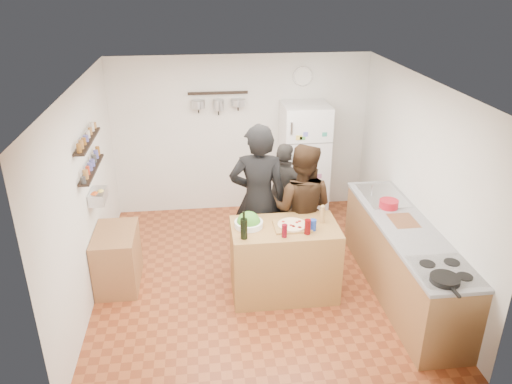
{
  "coord_description": "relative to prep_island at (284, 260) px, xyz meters",
  "views": [
    {
      "loc": [
        -0.66,
        -5.43,
        3.64
      ],
      "look_at": [
        0.0,
        0.1,
        1.15
      ],
      "focal_mm": 35.0,
      "sensor_mm": 36.0,
      "label": 1
    }
  ],
  "objects": [
    {
      "name": "room_shell",
      "position": [
        -0.28,
        0.77,
        0.79
      ],
      "size": [
        4.2,
        4.2,
        4.2
      ],
      "color": "brown",
      "rests_on": "ground"
    },
    {
      "name": "prep_island",
      "position": [
        0.0,
        0.0,
        0.0
      ],
      "size": [
        1.25,
        0.72,
        0.91
      ],
      "primitive_type": "cube",
      "color": "#A5763C",
      "rests_on": "floor"
    },
    {
      "name": "pizza_board",
      "position": [
        0.08,
        -0.02,
        0.47
      ],
      "size": [
        0.42,
        0.34,
        0.02
      ],
      "primitive_type": "cube",
      "color": "olive",
      "rests_on": "prep_island"
    },
    {
      "name": "pizza",
      "position": [
        0.08,
        -0.02,
        0.48
      ],
      "size": [
        0.34,
        0.34,
        0.02
      ],
      "primitive_type": "cylinder",
      "color": "beige",
      "rests_on": "pizza_board"
    },
    {
      "name": "salad_bowl",
      "position": [
        -0.42,
        0.05,
        0.49
      ],
      "size": [
        0.33,
        0.33,
        0.07
      ],
      "primitive_type": "cylinder",
      "color": "silver",
      "rests_on": "prep_island"
    },
    {
      "name": "wine_bottle",
      "position": [
        -0.5,
        -0.22,
        0.57
      ],
      "size": [
        0.08,
        0.08,
        0.24
      ],
      "primitive_type": "cylinder",
      "color": "black",
      "rests_on": "prep_island"
    },
    {
      "name": "wine_glass_near",
      "position": [
        -0.05,
        -0.24,
        0.53
      ],
      "size": [
        0.06,
        0.06,
        0.15
      ],
      "primitive_type": "cylinder",
      "color": "#560712",
      "rests_on": "prep_island"
    },
    {
      "name": "wine_glass_far",
      "position": [
        0.22,
        -0.2,
        0.54
      ],
      "size": [
        0.07,
        0.07,
        0.17
      ],
      "primitive_type": "cylinder",
      "color": "#530709",
      "rests_on": "prep_island"
    },
    {
      "name": "pepper_mill",
      "position": [
        0.45,
        0.05,
        0.55
      ],
      "size": [
        0.06,
        0.06,
        0.18
      ],
      "primitive_type": "cylinder",
      "color": "#A77C46",
      "rests_on": "prep_island"
    },
    {
      "name": "salt_canister",
      "position": [
        0.3,
        -0.12,
        0.52
      ],
      "size": [
        0.08,
        0.08,
        0.13
      ],
      "primitive_type": "cylinder",
      "color": "navy",
      "rests_on": "prep_island"
    },
    {
      "name": "person_left",
      "position": [
        -0.24,
        0.57,
        0.54
      ],
      "size": [
        0.78,
        0.57,
        1.99
      ],
      "primitive_type": "imported",
      "rotation": [
        0.0,
        0.0,
        3.0
      ],
      "color": "black",
      "rests_on": "floor"
    },
    {
      "name": "person_center",
      "position": [
        0.3,
        0.54,
        0.41
      ],
      "size": [
        1.02,
        0.92,
        1.73
      ],
      "primitive_type": "imported",
      "rotation": [
        0.0,
        0.0,
        2.76
      ],
      "color": "black",
      "rests_on": "floor"
    },
    {
      "name": "person_back",
      "position": [
        0.18,
        1.05,
        0.32
      ],
      "size": [
        0.98,
        0.79,
        1.56
      ],
      "primitive_type": "imported",
      "rotation": [
        0.0,
        0.0,
        2.62
      ],
      "color": "#2A2825",
      "rests_on": "floor"
    },
    {
      "name": "counter_run",
      "position": [
        1.42,
        -0.17,
        -0.01
      ],
      "size": [
        0.63,
        2.63,
        0.9
      ],
      "primitive_type": "cube",
      "color": "#9E7042",
      "rests_on": "floor"
    },
    {
      "name": "stove_top",
      "position": [
        1.42,
        -1.12,
        0.46
      ],
      "size": [
        0.6,
        0.62,
        0.02
      ],
      "primitive_type": "cube",
      "color": "white",
      "rests_on": "counter_run"
    },
    {
      "name": "skillet",
      "position": [
        1.32,
        -1.3,
        0.49
      ],
      "size": [
        0.28,
        0.28,
        0.05
      ],
      "primitive_type": "cylinder",
      "color": "black",
      "rests_on": "stove_top"
    },
    {
      "name": "sink",
      "position": [
        1.42,
        0.68,
        0.46
      ],
      "size": [
        0.5,
        0.8,
        0.03
      ],
      "primitive_type": "cube",
      "color": "silver",
      "rests_on": "counter_run"
    },
    {
      "name": "cutting_board",
      "position": [
        1.42,
        -0.04,
        0.46
      ],
      "size": [
        0.3,
        0.4,
        0.02
      ],
      "primitive_type": "cube",
      "color": "brown",
      "rests_on": "counter_run"
    },
    {
      "name": "red_bowl",
      "position": [
        1.37,
        0.33,
        0.51
      ],
      "size": [
        0.24,
        0.24,
        0.1
      ],
      "primitive_type": "cylinder",
      "color": "#AC1322",
      "rests_on": "counter_run"
    },
    {
      "name": "fridge",
      "position": [
        0.67,
        2.13,
        0.45
      ],
      "size": [
        0.7,
        0.68,
        1.8
      ],
      "primitive_type": "cube",
      "color": "white",
      "rests_on": "floor"
    },
    {
      "name": "wall_clock",
      "position": [
        0.67,
        2.46,
        1.69
      ],
      "size": [
        0.3,
        0.03,
        0.3
      ],
      "primitive_type": "cylinder",
      "rotation": [
        1.57,
        0.0,
        0.0
      ],
      "color": "silver",
      "rests_on": "back_wall"
    },
    {
      "name": "spice_shelf_lower",
      "position": [
        -2.21,
        0.58,
        1.04
      ],
      "size": [
        0.12,
        1.0,
        0.02
      ],
      "primitive_type": "cube",
      "color": "black",
      "rests_on": "left_wall"
    },
    {
      "name": "spice_shelf_upper",
      "position": [
        -2.21,
        0.58,
        1.4
      ],
      "size": [
        0.12,
        1.0,
        0.02
      ],
      "primitive_type": "cube",
      "color": "black",
      "rests_on": "left_wall"
    },
    {
      "name": "produce_basket",
      "position": [
        -2.18,
        0.58,
        0.69
      ],
      "size": [
        0.18,
        0.35,
        0.14
      ],
      "primitive_type": "cube",
      "color": "silver",
      "rests_on": "left_wall"
    },
    {
      "name": "side_table",
      "position": [
        -2.02,
        0.42,
        -0.09
      ],
      "size": [
        0.5,
        0.8,
        0.73
      ],
      "primitive_type": "cube",
      "color": "#905D3C",
      "rests_on": "floor"
    },
    {
      "name": "pot_rack",
      "position": [
        -0.63,
        2.38,
        1.49
      ],
      "size": [
        0.9,
        0.04,
        0.04
      ],
      "primitive_type": "cube",
      "color": "black",
      "rests_on": "back_wall"
    }
  ]
}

